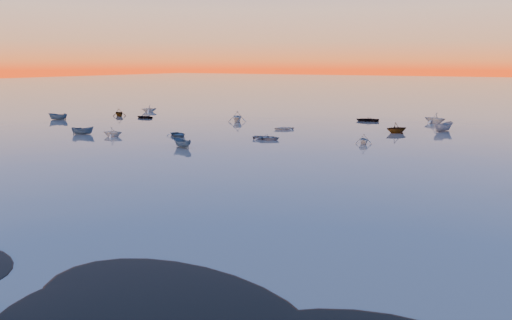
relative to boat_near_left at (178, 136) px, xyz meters
The scene contains 3 objects.
ground 60.34m from the boat_near_left, 67.60° to the left, with size 600.00×600.00×0.00m, color slate.
moored_fleet 24.62m from the boat_near_left, 20.92° to the left, with size 124.00×58.00×1.20m, color #BABAB6, non-canonical shape.
boat_near_left is the anchor object (origin of this frame).
Camera 1 is at (24.30, -14.92, 11.07)m, focal length 35.00 mm.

